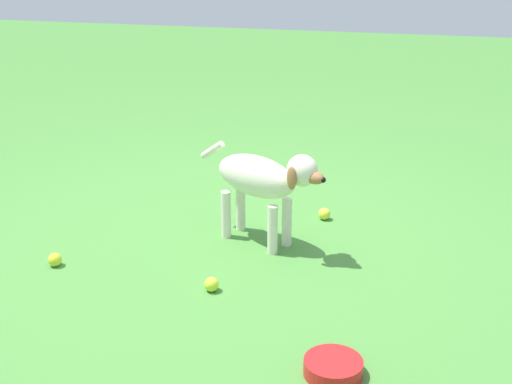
% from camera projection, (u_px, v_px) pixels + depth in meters
% --- Properties ---
extents(ground, '(14.00, 14.00, 0.00)m').
position_uv_depth(ground, '(214.00, 240.00, 3.69)').
color(ground, '#478438').
extents(dog, '(0.40, 0.71, 0.53)m').
position_uv_depth(dog, '(263.00, 180.00, 3.53)').
color(dog, silver).
rests_on(dog, ground).
extents(tennis_ball_0, '(0.07, 0.07, 0.07)m').
position_uv_depth(tennis_ball_0, '(55.00, 260.00, 3.41)').
color(tennis_ball_0, '#CAD62F').
rests_on(tennis_ball_0, ground).
extents(tennis_ball_1, '(0.07, 0.07, 0.07)m').
position_uv_depth(tennis_ball_1, '(212.00, 284.00, 3.18)').
color(tennis_ball_1, '#C9E434').
rests_on(tennis_ball_1, ground).
extents(tennis_ball_2, '(0.07, 0.07, 0.07)m').
position_uv_depth(tennis_ball_2, '(324.00, 214.00, 3.93)').
color(tennis_ball_2, yellow).
rests_on(tennis_ball_2, ground).
extents(water_bowl, '(0.22, 0.22, 0.06)m').
position_uv_depth(water_bowl, '(333.00, 367.00, 2.61)').
color(water_bowl, red).
rests_on(water_bowl, ground).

